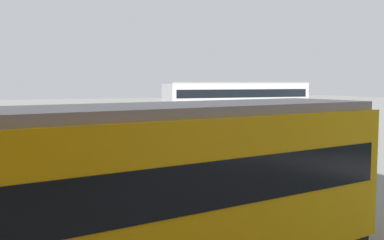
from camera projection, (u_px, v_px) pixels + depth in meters
The scene contains 6 objects.
ground_plane at pixel (186, 143), 27.95m from camera, with size 160.00×160.00×0.00m, color slate.
double_decker_bus at pixel (237, 107), 33.24m from camera, with size 11.88×2.98×3.94m.
tram_yellow at pixel (87, 198), 7.88m from camera, with size 13.64×4.69×3.48m.
pedestrian_near_railing at pixel (176, 143), 20.44m from camera, with size 0.42×0.42×1.79m.
pedestrian_railing at pixel (166, 146), 21.65m from camera, with size 9.04×1.32×1.08m.
info_sign at pixel (103, 132), 20.35m from camera, with size 0.99×0.33×2.29m.
Camera 1 is at (10.75, 25.54, 3.92)m, focal length 40.28 mm.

